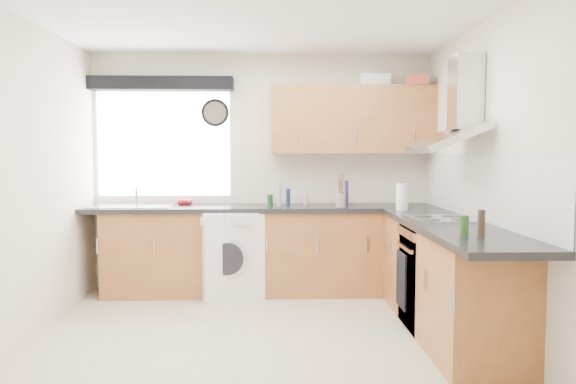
{
  "coord_description": "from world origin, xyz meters",
  "views": [
    {
      "loc": [
        0.09,
        -4.26,
        1.47
      ],
      "look_at": [
        0.25,
        0.85,
        1.1
      ],
      "focal_mm": 35.0,
      "sensor_mm": 36.0,
      "label": 1
    }
  ],
  "objects_px": {
    "oven": "(440,277)",
    "washing_machine": "(229,253)",
    "upper_cabinets": "(352,120)",
    "extractor_hood": "(455,115)"
  },
  "relations": [
    {
      "from": "oven",
      "to": "washing_machine",
      "type": "height_order",
      "value": "washing_machine"
    },
    {
      "from": "upper_cabinets",
      "to": "extractor_hood",
      "type": "bearing_deg",
      "value": -63.87
    },
    {
      "from": "extractor_hood",
      "to": "washing_machine",
      "type": "xyz_separation_m",
      "value": [
        -1.93,
        1.1,
        -1.34
      ]
    },
    {
      "from": "upper_cabinets",
      "to": "washing_machine",
      "type": "distance_m",
      "value": 1.89
    },
    {
      "from": "extractor_hood",
      "to": "washing_machine",
      "type": "relative_size",
      "value": 0.9
    },
    {
      "from": "upper_cabinets",
      "to": "washing_machine",
      "type": "relative_size",
      "value": 1.96
    },
    {
      "from": "upper_cabinets",
      "to": "washing_machine",
      "type": "height_order",
      "value": "upper_cabinets"
    },
    {
      "from": "oven",
      "to": "upper_cabinets",
      "type": "height_order",
      "value": "upper_cabinets"
    },
    {
      "from": "oven",
      "to": "upper_cabinets",
      "type": "relative_size",
      "value": 0.5
    },
    {
      "from": "upper_cabinets",
      "to": "oven",
      "type": "bearing_deg",
      "value": -67.46
    }
  ]
}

